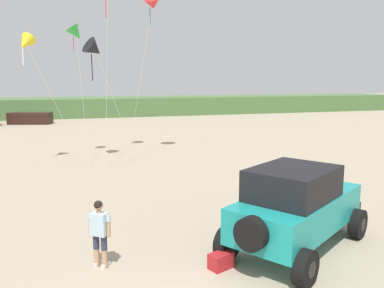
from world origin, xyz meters
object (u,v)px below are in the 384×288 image
Objects in this scene: jeep at (297,205)px; distant_sedan at (30,118)px; cooler_box at (221,261)px; kite_yellow_diamond at (94,49)px; kite_red_delta at (152,2)px; person_watching at (100,230)px; kite_white_parafoil at (25,43)px; kite_blue_swept at (76,33)px.

distant_sedan is at bearing 104.81° from jeep.
distant_sedan reaches higher than cooler_box.
kite_yellow_diamond is at bearing 75.75° from cooler_box.
kite_red_delta is at bearing 92.52° from jeep.
kite_white_parafoil is (-2.45, 12.93, 5.38)m from person_watching.
kite_yellow_diamond is 4.55m from kite_red_delta.
kite_blue_swept is (-0.87, 1.27, 0.94)m from kite_yellow_diamond.
jeep is at bearing -58.81° from distant_sedan.
kite_red_delta is (3.45, 1.03, 2.79)m from kite_yellow_diamond.
distant_sedan is 0.55× the size of kite_blue_swept.
distant_sedan is at bearing 97.01° from person_watching.
cooler_box is at bearing -96.33° from kite_red_delta.
person_watching is at bearing -107.32° from kite_red_delta.
distant_sedan is 21.80m from kite_blue_swept.
person_watching is at bearing -79.26° from kite_white_parafoil.
jeep is 36.43m from distant_sedan.
kite_yellow_diamond is 0.71× the size of kite_red_delta.
kite_red_delta is (4.32, -0.25, 1.85)m from kite_blue_swept.
person_watching is 0.17× the size of kite_red_delta.
kite_blue_swept reaches higher than jeep.
distant_sedan is at bearing 103.57° from kite_yellow_diamond.
kite_yellow_diamond is 0.90× the size of kite_blue_swept.
kite_red_delta reaches higher than jeep.
jeep is 0.72× the size of kite_white_parafoil.
kite_red_delta is at bearing 9.79° from kite_white_parafoil.
distant_sedan is 0.61× the size of kite_white_parafoil.
kite_red_delta reaches higher than kite_white_parafoil.
kite_yellow_diamond is at bearing -55.57° from kite_blue_swept.
cooler_box is 0.06× the size of kite_red_delta.
distant_sedan is 0.61× the size of kite_yellow_diamond.
kite_blue_swept is (0.08, 14.36, 6.12)m from person_watching.
kite_yellow_diamond reaches higher than distant_sedan.
kite_blue_swept is at bearing 176.74° from kite_red_delta.
cooler_box is 0.08× the size of kite_white_parafoil.
person_watching is 2.98× the size of cooler_box.
kite_red_delta is (8.67, -20.61, 8.31)m from distant_sedan.
person_watching is 2.98m from cooler_box.
kite_yellow_diamond reaches higher than jeep.
kite_red_delta is (-0.64, 14.61, 7.71)m from jeep.
jeep reaches higher than cooler_box.
kite_blue_swept is at bearing 108.48° from jeep.
person_watching is 14.22m from kite_white_parafoil.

